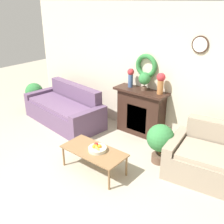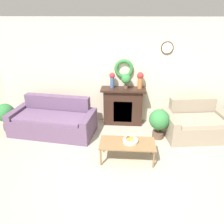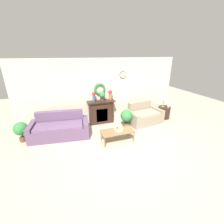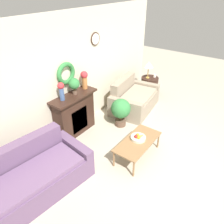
{
  "view_description": "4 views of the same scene",
  "coord_description": "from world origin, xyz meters",
  "px_view_note": "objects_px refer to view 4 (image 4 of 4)",
  "views": [
    {
      "loc": [
        2.64,
        -2.02,
        2.74
      ],
      "look_at": [
        -0.05,
        1.34,
        0.87
      ],
      "focal_mm": 42.0,
      "sensor_mm": 36.0,
      "label": 1
    },
    {
      "loc": [
        -0.01,
        -3.01,
        2.77
      ],
      "look_at": [
        -0.31,
        1.28,
        0.82
      ],
      "focal_mm": 35.0,
      "sensor_mm": 36.0,
      "label": 2
    },
    {
      "loc": [
        -1.58,
        -3.46,
        2.86
      ],
      "look_at": [
        0.02,
        1.24,
        0.91
      ],
      "focal_mm": 24.0,
      "sensor_mm": 36.0,
      "label": 3
    },
    {
      "loc": [
        -3.06,
        -0.88,
        3.2
      ],
      "look_at": [
        0.03,
        1.37,
        0.87
      ],
      "focal_mm": 35.0,
      "sensor_mm": 36.0,
      "label": 4
    }
  ],
  "objects_px": {
    "couch_left": "(30,179)",
    "coffee_table": "(138,142)",
    "fruit_bowl": "(138,138)",
    "vase_on_mantel_left": "(61,90)",
    "potted_plant_on_mantel": "(74,84)",
    "fireplace": "(75,114)",
    "side_table_by_loveseat": "(149,86)",
    "table_lamp": "(149,65)",
    "vase_on_mantel_right": "(84,79)",
    "mug": "(155,76)",
    "loveseat_right": "(133,99)",
    "potted_plant_floor_by_loveseat": "(121,110)"
  },
  "relations": [
    {
      "from": "couch_left",
      "to": "coffee_table",
      "type": "relative_size",
      "value": 1.92
    },
    {
      "from": "fruit_bowl",
      "to": "vase_on_mantel_left",
      "type": "relative_size",
      "value": 0.77
    },
    {
      "from": "fruit_bowl",
      "to": "potted_plant_on_mantel",
      "type": "distance_m",
      "value": 1.79
    },
    {
      "from": "fireplace",
      "to": "side_table_by_loveseat",
      "type": "relative_size",
      "value": 2.09
    },
    {
      "from": "table_lamp",
      "to": "vase_on_mantel_right",
      "type": "height_order",
      "value": "vase_on_mantel_right"
    },
    {
      "from": "couch_left",
      "to": "vase_on_mantel_right",
      "type": "xyz_separation_m",
      "value": [
        2.14,
        0.62,
        0.95
      ]
    },
    {
      "from": "couch_left",
      "to": "mug",
      "type": "bearing_deg",
      "value": 8.21
    },
    {
      "from": "potted_plant_on_mantel",
      "to": "couch_left",
      "type": "bearing_deg",
      "value": -161.42
    },
    {
      "from": "loveseat_right",
      "to": "side_table_by_loveseat",
      "type": "height_order",
      "value": "loveseat_right"
    },
    {
      "from": "coffee_table",
      "to": "vase_on_mantel_right",
      "type": "relative_size",
      "value": 2.64
    },
    {
      "from": "side_table_by_loveseat",
      "to": "vase_on_mantel_right",
      "type": "bearing_deg",
      "value": 170.14
    },
    {
      "from": "coffee_table",
      "to": "mug",
      "type": "bearing_deg",
      "value": 20.83
    },
    {
      "from": "coffee_table",
      "to": "vase_on_mantel_left",
      "type": "height_order",
      "value": "vase_on_mantel_left"
    },
    {
      "from": "fruit_bowl",
      "to": "loveseat_right",
      "type": "bearing_deg",
      "value": 33.97
    },
    {
      "from": "coffee_table",
      "to": "table_lamp",
      "type": "distance_m",
      "value": 3.07
    },
    {
      "from": "coffee_table",
      "to": "vase_on_mantel_right",
      "type": "height_order",
      "value": "vase_on_mantel_right"
    },
    {
      "from": "couch_left",
      "to": "coffee_table",
      "type": "xyz_separation_m",
      "value": [
        1.85,
        -1.02,
        0.06
      ]
    },
    {
      "from": "mug",
      "to": "vase_on_mantel_left",
      "type": "height_order",
      "value": "vase_on_mantel_left"
    },
    {
      "from": "mug",
      "to": "couch_left",
      "type": "bearing_deg",
      "value": -178.93
    },
    {
      "from": "side_table_by_loveseat",
      "to": "table_lamp",
      "type": "distance_m",
      "value": 0.71
    },
    {
      "from": "fireplace",
      "to": "mug",
      "type": "relative_size",
      "value": 12.64
    },
    {
      "from": "mug",
      "to": "potted_plant_floor_by_loveseat",
      "type": "bearing_deg",
      "value": -175.11
    },
    {
      "from": "couch_left",
      "to": "vase_on_mantel_right",
      "type": "distance_m",
      "value": 2.42
    },
    {
      "from": "potted_plant_on_mantel",
      "to": "mug",
      "type": "bearing_deg",
      "value": -9.71
    },
    {
      "from": "couch_left",
      "to": "vase_on_mantel_left",
      "type": "height_order",
      "value": "vase_on_mantel_left"
    },
    {
      "from": "mug",
      "to": "vase_on_mantel_right",
      "type": "distance_m",
      "value": 2.77
    },
    {
      "from": "vase_on_mantel_left",
      "to": "vase_on_mantel_right",
      "type": "height_order",
      "value": "vase_on_mantel_right"
    },
    {
      "from": "coffee_table",
      "to": "fruit_bowl",
      "type": "xyz_separation_m",
      "value": [
        0.05,
        0.03,
        0.08
      ]
    },
    {
      "from": "fireplace",
      "to": "fruit_bowl",
      "type": "bearing_deg",
      "value": -83.38
    },
    {
      "from": "table_lamp",
      "to": "potted_plant_floor_by_loveseat",
      "type": "distance_m",
      "value": 2.08
    },
    {
      "from": "fireplace",
      "to": "loveseat_right",
      "type": "height_order",
      "value": "fireplace"
    },
    {
      "from": "fireplace",
      "to": "loveseat_right",
      "type": "xyz_separation_m",
      "value": [
        1.78,
        -0.53,
        -0.2
      ]
    },
    {
      "from": "vase_on_mantel_left",
      "to": "potted_plant_on_mantel",
      "type": "bearing_deg",
      "value": -3.23
    },
    {
      "from": "potted_plant_floor_by_loveseat",
      "to": "table_lamp",
      "type": "bearing_deg",
      "value": 9.57
    },
    {
      "from": "fruit_bowl",
      "to": "potted_plant_floor_by_loveseat",
      "type": "height_order",
      "value": "potted_plant_floor_by_loveseat"
    },
    {
      "from": "coffee_table",
      "to": "side_table_by_loveseat",
      "type": "xyz_separation_m",
      "value": [
        2.8,
        1.21,
        -0.09
      ]
    },
    {
      "from": "vase_on_mantel_left",
      "to": "fruit_bowl",
      "type": "bearing_deg",
      "value": -73.53
    },
    {
      "from": "table_lamp",
      "to": "potted_plant_floor_by_loveseat",
      "type": "relative_size",
      "value": 0.72
    },
    {
      "from": "potted_plant_on_mantel",
      "to": "potted_plant_floor_by_loveseat",
      "type": "distance_m",
      "value": 1.33
    },
    {
      "from": "loveseat_right",
      "to": "side_table_by_loveseat",
      "type": "distance_m",
      "value": 1.15
    },
    {
      "from": "fireplace",
      "to": "couch_left",
      "type": "bearing_deg",
      "value": -160.35
    },
    {
      "from": "potted_plant_floor_by_loveseat",
      "to": "loveseat_right",
      "type": "bearing_deg",
      "value": 11.25
    },
    {
      "from": "couch_left",
      "to": "mug",
      "type": "height_order",
      "value": "couch_left"
    },
    {
      "from": "mug",
      "to": "coffee_table",
      "type": "bearing_deg",
      "value": -159.17
    },
    {
      "from": "potted_plant_floor_by_loveseat",
      "to": "side_table_by_loveseat",
      "type": "bearing_deg",
      "value": 7.78
    },
    {
      "from": "potted_plant_on_mantel",
      "to": "side_table_by_loveseat",
      "type": "bearing_deg",
      "value": -8.27
    },
    {
      "from": "mug",
      "to": "vase_on_mantel_left",
      "type": "bearing_deg",
      "value": 170.97
    },
    {
      "from": "coffee_table",
      "to": "vase_on_mantel_left",
      "type": "bearing_deg",
      "value": 104.46
    },
    {
      "from": "table_lamp",
      "to": "potted_plant_on_mantel",
      "type": "distance_m",
      "value": 2.83
    },
    {
      "from": "fireplace",
      "to": "vase_on_mantel_left",
      "type": "xyz_separation_m",
      "value": [
        -0.29,
        0.01,
        0.73
      ]
    }
  ]
}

